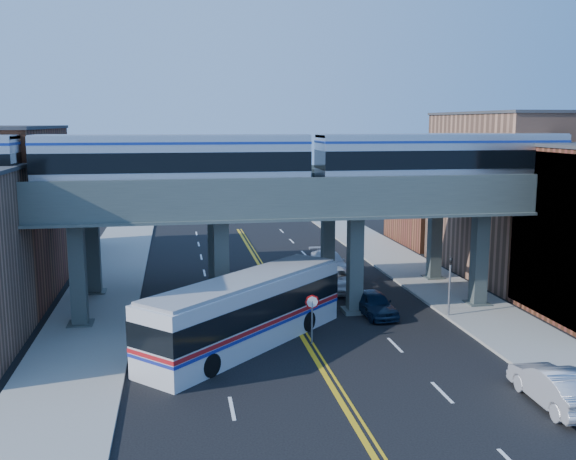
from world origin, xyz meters
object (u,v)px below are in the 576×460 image
transit_train (175,162)px  car_parked_curb (555,386)px  stop_sign (312,311)px  car_lane_b (300,276)px  car_lane_a (374,303)px  traffic_signal (450,280)px  car_lane_d (329,262)px  car_lane_c (335,279)px  transit_bus (246,312)px

transit_train → car_parked_curb: transit_train is taller
stop_sign → car_lane_b: stop_sign is taller
car_lane_a → car_parked_curb: 13.58m
transit_train → car_parked_curb: (15.01, -13.92, -8.43)m
car_parked_curb → traffic_signal: bearing=-91.6°
traffic_signal → car_lane_d: 13.26m
car_lane_c → car_parked_curb: 19.87m
car_lane_d → transit_bus: bearing=-119.9°
stop_sign → car_lane_b: size_ratio=0.49×
traffic_signal → transit_bus: (-12.29, -2.61, -0.54)m
stop_sign → car_lane_a: bearing=41.9°
stop_sign → car_parked_curb: 12.15m
car_lane_a → car_lane_d: 11.26m
transit_bus → car_lane_a: size_ratio=2.67×
car_lane_b → car_lane_c: 2.42m
car_lane_d → car_parked_curb: bearing=-83.6°
car_lane_d → car_lane_a: bearing=-91.6°
transit_bus → car_lane_a: transit_bus is taller
transit_bus → car_lane_d: bearing=17.3°
car_lane_a → stop_sign: bearing=-143.8°
stop_sign → car_lane_a: stop_sign is taller
car_lane_b → stop_sign: bearing=-94.9°
traffic_signal → car_lane_d: traffic_signal is taller
traffic_signal → car_lane_b: traffic_signal is taller
traffic_signal → stop_sign: bearing=-161.4°
car_lane_b → car_lane_d: bearing=57.1°
car_lane_b → car_lane_d: 5.34m
traffic_signal → transit_bus: bearing=-168.0°
transit_bus → car_lane_b: transit_bus is taller
car_lane_a → transit_train: bearing=170.4°
traffic_signal → car_lane_c: bearing=124.1°
traffic_signal → car_lane_c: 9.15m
transit_bus → car_lane_c: (7.24, 10.08, -1.03)m
stop_sign → car_lane_d: stop_sign is taller
transit_bus → car_lane_b: (4.92, 10.76, -0.88)m
car_lane_a → car_lane_d: (-0.04, 11.26, 0.07)m
transit_train → car_lane_c: (10.66, 5.47, -8.51)m
transit_train → stop_sign: size_ratio=17.69×
stop_sign → car_lane_c: stop_sign is taller
car_lane_d → car_parked_curb: size_ratio=1.12×
stop_sign → car_lane_d: (4.66, 15.47, -0.96)m
car_lane_c → car_lane_d: 5.06m
traffic_signal → transit_train: bearing=172.7°
transit_bus → car_parked_curb: transit_bus is taller
traffic_signal → car_lane_b: (-7.37, 8.15, -1.42)m
stop_sign → car_lane_a: (4.70, 4.21, -1.02)m
traffic_signal → car_lane_d: (-4.24, 12.47, -1.50)m
stop_sign → car_lane_a: size_ratio=0.61×
car_lane_d → traffic_signal: bearing=-73.0°
car_lane_b → car_parked_curb: bearing=-68.7°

